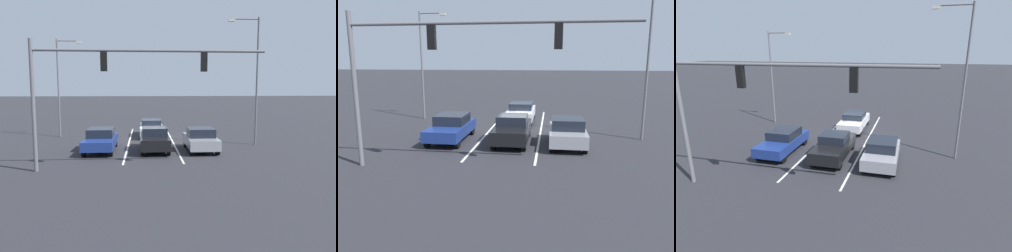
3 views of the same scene
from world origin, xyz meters
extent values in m
plane|color=#28282D|center=(0.00, 0.00, 0.00)|extent=(240.00, 240.00, 0.00)
cube|color=silver|center=(-1.69, 1.58, 0.01)|extent=(0.12, 15.17, 0.01)
cube|color=silver|center=(1.69, 1.58, 0.01)|extent=(0.12, 15.17, 0.01)
cube|color=gray|center=(-3.25, 5.41, 0.63)|extent=(1.93, 4.02, 0.66)
cube|color=black|center=(-3.25, 5.40, 1.25)|extent=(1.70, 1.92, 0.57)
cube|color=red|center=(-3.93, 3.44, 0.80)|extent=(0.24, 0.06, 0.12)
cube|color=red|center=(-2.58, 3.44, 0.80)|extent=(0.24, 0.06, 0.12)
cylinder|color=black|center=(-4.09, 6.87, 0.30)|extent=(0.22, 0.61, 0.61)
cylinder|color=black|center=(-2.42, 6.87, 0.30)|extent=(0.22, 0.61, 0.61)
cylinder|color=black|center=(-4.09, 3.95, 0.30)|extent=(0.22, 0.61, 0.61)
cylinder|color=black|center=(-2.42, 3.95, 0.30)|extent=(0.22, 0.61, 0.61)
cube|color=navy|center=(3.40, 5.17, 0.65)|extent=(1.91, 4.48, 0.60)
cube|color=black|center=(3.40, 4.89, 1.23)|extent=(1.68, 2.08, 0.56)
cube|color=red|center=(2.73, 2.97, 0.80)|extent=(0.24, 0.06, 0.12)
cube|color=red|center=(4.06, 2.97, 0.80)|extent=(0.24, 0.06, 0.12)
cylinder|color=black|center=(2.57, 6.81, 0.36)|extent=(0.22, 0.71, 0.71)
cylinder|color=black|center=(4.22, 6.81, 0.36)|extent=(0.22, 0.71, 0.71)
cylinder|color=black|center=(2.57, 3.53, 0.36)|extent=(0.22, 0.71, 0.71)
cylinder|color=black|center=(4.22, 3.53, 0.36)|extent=(0.22, 0.71, 0.71)
cube|color=black|center=(-0.19, 5.18, 0.68)|extent=(1.88, 4.45, 0.71)
cube|color=black|center=(-0.19, 5.08, 1.30)|extent=(1.65, 1.70, 0.54)
cube|color=red|center=(-0.85, 2.99, 0.86)|extent=(0.24, 0.06, 0.12)
cube|color=red|center=(0.47, 2.99, 0.86)|extent=(0.24, 0.06, 0.12)
cylinder|color=black|center=(-1.00, 6.83, 0.32)|extent=(0.22, 0.65, 0.65)
cylinder|color=black|center=(0.62, 6.83, 0.32)|extent=(0.22, 0.65, 0.65)
cylinder|color=black|center=(-1.00, 3.53, 0.32)|extent=(0.22, 0.65, 0.65)
cylinder|color=black|center=(0.62, 3.53, 0.32)|extent=(0.22, 0.65, 0.65)
cube|color=silver|center=(-0.09, -1.17, 0.66)|extent=(1.89, 4.69, 0.64)
cube|color=black|center=(-0.09, -1.28, 1.22)|extent=(1.67, 2.12, 0.48)
cube|color=red|center=(-0.75, -3.47, 0.82)|extent=(0.24, 0.06, 0.12)
cube|color=red|center=(0.57, -3.47, 0.82)|extent=(0.24, 0.06, 0.12)
cylinder|color=black|center=(-0.91, 0.59, 0.34)|extent=(0.22, 0.68, 0.68)
cylinder|color=black|center=(0.73, 0.59, 0.34)|extent=(0.22, 0.68, 0.68)
cylinder|color=black|center=(-0.91, -2.92, 0.34)|extent=(0.22, 0.68, 0.68)
cylinder|color=black|center=(0.73, -2.92, 0.34)|extent=(0.22, 0.68, 0.68)
cylinder|color=slate|center=(5.98, 10.17, 3.30)|extent=(0.20, 0.20, 6.61)
cylinder|color=slate|center=(0.16, 10.17, 6.05)|extent=(11.65, 0.14, 0.14)
cube|color=black|center=(-2.55, 10.17, 5.51)|extent=(0.32, 0.22, 0.95)
sphere|color=red|center=(-2.55, 10.01, 5.79)|extent=(0.20, 0.20, 0.20)
sphere|color=#4C420C|center=(-2.55, 10.01, 5.51)|extent=(0.20, 0.20, 0.20)
sphere|color=#0A3814|center=(-2.55, 10.01, 5.22)|extent=(0.20, 0.20, 0.20)
cube|color=black|center=(2.47, 10.17, 5.51)|extent=(0.32, 0.22, 0.95)
sphere|color=red|center=(2.47, 10.01, 5.79)|extent=(0.20, 0.20, 0.20)
sphere|color=#4C420C|center=(2.47, 10.01, 5.51)|extent=(0.20, 0.20, 0.20)
sphere|color=#0A3814|center=(2.47, 10.01, 5.22)|extent=(0.20, 0.20, 0.20)
cylinder|color=slate|center=(7.69, -1.49, 4.10)|extent=(0.14, 0.14, 8.19)
cylinder|color=slate|center=(6.79, -1.49, 8.04)|extent=(1.81, 0.09, 0.09)
cube|color=beige|center=(5.88, -1.49, 7.94)|extent=(0.44, 0.24, 0.16)
cylinder|color=slate|center=(-7.68, 3.43, 4.58)|extent=(0.14, 0.14, 9.17)
cylinder|color=slate|center=(-6.69, 3.43, 9.02)|extent=(1.96, 0.09, 0.09)
cube|color=beige|center=(-5.71, 3.43, 8.92)|extent=(0.44, 0.24, 0.16)
camera|label=1|loc=(0.48, 26.82, 4.28)|focal=35.00mm
camera|label=2|loc=(-2.36, 23.14, 4.66)|focal=35.00mm
camera|label=3|loc=(-4.77, 20.11, 6.64)|focal=28.00mm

